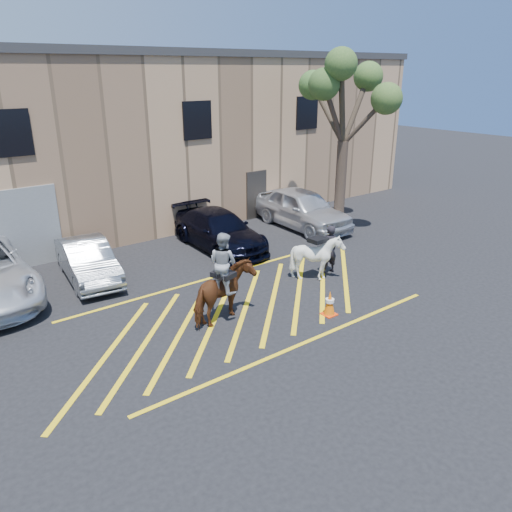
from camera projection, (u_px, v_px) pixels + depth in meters
ground at (239, 305)px, 14.74m from camera, size 90.00×90.00×0.00m
car_silver_sedan at (88, 261)px, 16.31m from camera, size 1.84×4.10×1.31m
car_blue_suv at (219, 230)px, 19.20m from camera, size 2.25×4.99×1.42m
car_white_suv at (302, 208)px, 21.65m from camera, size 2.26×5.09×1.70m
handler at (329, 249)px, 16.79m from camera, size 0.67×0.50×1.68m
warehouse at (82, 137)px, 22.35m from camera, size 32.42×10.20×7.30m
hatching_zone at (245, 308)px, 14.52m from camera, size 12.60×5.12×0.01m
mounted_bay at (224, 287)px, 13.45m from camera, size 2.10×1.39×2.55m
saddled_white at (317, 257)px, 16.27m from camera, size 1.31×1.46×1.54m
traffic_cone at (330, 303)px, 14.02m from camera, size 0.38×0.38×0.73m
tree at (346, 92)px, 19.45m from camera, size 3.99×4.37×7.31m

